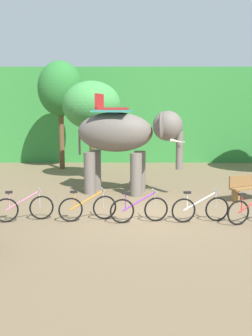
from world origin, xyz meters
TOP-DOWN VIEW (x-y plane):
  - ground_plane at (0.00, 0.00)m, footprint 80.00×80.00m
  - foliage_hedge at (0.00, 14.83)m, footprint 36.00×6.00m
  - tree_center_left at (-4.06, 9.35)m, footprint 2.36×2.36m
  - tree_right at (-2.16, 6.22)m, footprint 2.62×2.62m
  - elephant at (-0.71, 3.13)m, footprint 4.25×2.43m
  - bike_pink at (-3.58, -0.68)m, footprint 1.64×0.68m
  - bike_orange at (-1.73, -0.64)m, footprint 1.66×0.64m
  - bike_purple at (-0.24, -0.83)m, footprint 1.69×0.54m
  - bike_white at (1.51, -0.78)m, footprint 1.70×0.52m
  - wooden_bench at (3.73, 1.97)m, footprint 1.54×0.99m

SIDE VIEW (x-z plane):
  - ground_plane at x=0.00m, z-range 0.00..0.00m
  - bike_pink at x=-3.58m, z-range -0.07..0.85m
  - bike_orange at x=-1.73m, z-range -0.07..0.85m
  - bike_purple at x=-0.24m, z-range -0.07..0.85m
  - bike_white at x=1.51m, z-range -0.07..0.85m
  - wooden_bench at x=3.73m, z-range 0.03..0.92m
  - elephant at x=-0.71m, z-range 0.31..4.09m
  - foliage_hedge at x=0.00m, z-range 0.00..5.64m
  - tree_right at x=-2.16m, z-range 1.12..5.58m
  - tree_center_left at x=-4.06m, z-range 1.37..7.08m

